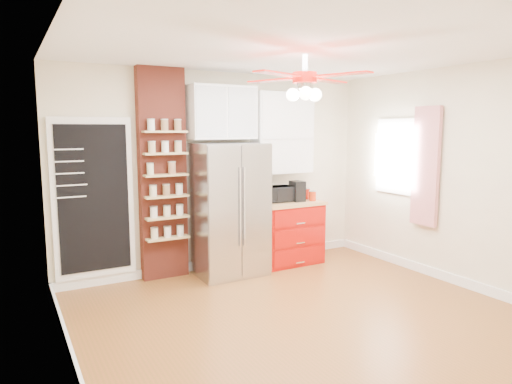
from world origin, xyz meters
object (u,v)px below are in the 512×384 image
canister_left (312,196)px  pantry_jar_oats (150,169)px  red_cabinet (288,232)px  coffee_maker (297,191)px  ceiling_fan (305,78)px  toaster_oven (278,194)px  fridge (229,209)px

canister_left → pantry_jar_oats: (-2.31, 0.22, 0.47)m
red_cabinet → coffee_maker: coffee_maker is taller
canister_left → red_cabinet: bearing=160.2°
ceiling_fan → coffee_maker: size_ratio=4.79×
toaster_oven → coffee_maker: coffee_maker is taller
coffee_maker → pantry_jar_oats: size_ratio=2.16×
fridge → pantry_jar_oats: size_ratio=12.92×
fridge → pantry_jar_oats: bearing=171.6°
ceiling_fan → pantry_jar_oats: ceiling_fan is taller
fridge → red_cabinet: size_ratio=1.86×
red_cabinet → pantry_jar_oats: (-1.97, 0.10, 0.99)m
fridge → canister_left: bearing=-3.2°
ceiling_fan → canister_left: ceiling_fan is taller
red_cabinet → coffee_maker: 0.61m
fridge → canister_left: fridge is taller
canister_left → coffee_maker: bearing=158.7°
pantry_jar_oats → ceiling_fan: bearing=-59.5°
fridge → pantry_jar_oats: fridge is taller
pantry_jar_oats → red_cabinet: bearing=-2.8°
toaster_oven → red_cabinet: bearing=-15.9°
fridge → ceiling_fan: ceiling_fan is taller
red_cabinet → coffee_maker: (0.13, -0.04, 0.59)m
fridge → coffee_maker: bearing=0.5°
ceiling_fan → toaster_oven: 2.36m
red_cabinet → pantry_jar_oats: size_ratio=6.94×
toaster_oven → canister_left: (0.48, -0.17, -0.04)m
fridge → toaster_oven: fridge is taller
canister_left → toaster_oven: bearing=160.4°
toaster_oven → canister_left: bearing=-16.5°
toaster_oven → canister_left: size_ratio=2.97×
red_cabinet → coffee_maker: size_ratio=3.21×
ceiling_fan → fridge: bearing=91.8°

